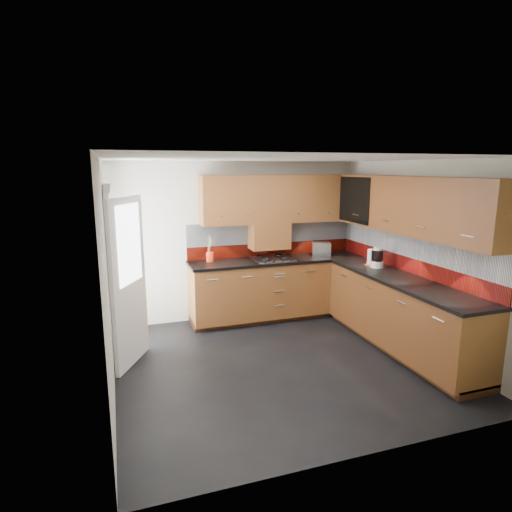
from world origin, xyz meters
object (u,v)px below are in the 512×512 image
object	(u,v)px
gas_hob	(273,259)
utensil_pot	(210,255)
food_processor	(377,258)
toaster	(321,249)

from	to	relation	value
gas_hob	utensil_pot	size ratio (longest dim) A/B	1.52
food_processor	gas_hob	bearing A→B (deg)	141.33
gas_hob	utensil_pot	distance (m)	0.95
food_processor	utensil_pot	bearing A→B (deg)	151.94
utensil_pot	toaster	size ratio (longest dim) A/B	1.18
food_processor	toaster	bearing A→B (deg)	108.42
gas_hob	food_processor	distance (m)	1.52
utensil_pot	toaster	bearing A→B (deg)	-3.27
gas_hob	toaster	world-z (taller)	toaster
toaster	food_processor	xyz separation A→B (m)	(0.34, -1.03, 0.03)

